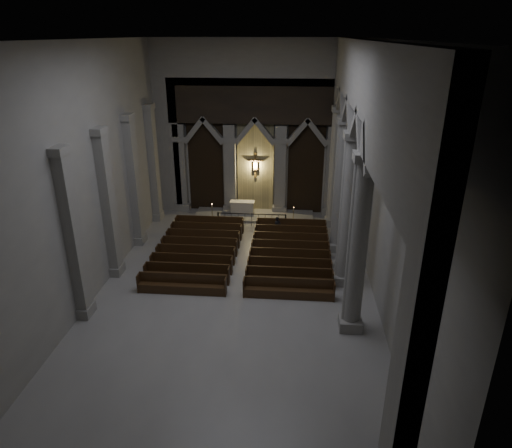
# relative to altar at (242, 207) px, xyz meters

# --- Properties ---
(room) EXTENTS (24.00, 24.10, 12.00)m
(room) POSITION_rel_altar_xyz_m (0.87, -10.80, 7.00)
(room) COLOR gray
(room) RESTS_ON ground
(sanctuary_wall) EXTENTS (14.00, 0.77, 12.00)m
(sanctuary_wall) POSITION_rel_altar_xyz_m (0.87, 0.73, 6.01)
(sanctuary_wall) COLOR gray
(sanctuary_wall) RESTS_ON ground
(right_arcade) EXTENTS (1.00, 24.00, 12.00)m
(right_arcade) POSITION_rel_altar_xyz_m (6.37, -9.47, 7.23)
(right_arcade) COLOR gray
(right_arcade) RESTS_ON ground
(left_pilasters) EXTENTS (0.60, 13.00, 8.03)m
(left_pilasters) POSITION_rel_altar_xyz_m (-5.88, -7.30, 3.31)
(left_pilasters) COLOR gray
(left_pilasters) RESTS_ON ground
(sanctuary_step) EXTENTS (8.50, 2.60, 0.15)m
(sanctuary_step) POSITION_rel_altar_xyz_m (0.87, -0.20, -0.53)
(sanctuary_step) COLOR gray
(sanctuary_step) RESTS_ON ground
(altar) EXTENTS (1.76, 0.70, 0.90)m
(altar) POSITION_rel_altar_xyz_m (0.00, 0.00, 0.00)
(altar) COLOR beige
(altar) RESTS_ON sanctuary_step
(altar_rail) EXTENTS (4.71, 0.09, 0.92)m
(altar_rail) POSITION_rel_altar_xyz_m (0.87, -1.99, 0.01)
(altar_rail) COLOR black
(altar_rail) RESTS_ON ground
(candle_stand_left) EXTENTS (0.25, 0.25, 1.49)m
(candle_stand_left) POSITION_rel_altar_xyz_m (-1.87, -1.89, -0.20)
(candle_stand_left) COLOR #A58232
(candle_stand_left) RESTS_ON ground
(candle_stand_right) EXTENTS (0.22, 0.22, 1.29)m
(candle_stand_right) POSITION_rel_altar_xyz_m (3.70, -1.51, -0.25)
(candle_stand_right) COLOR #A58232
(candle_stand_right) RESTS_ON ground
(pews) EXTENTS (9.95, 8.33, 1.01)m
(pews) POSITION_rel_altar_xyz_m (0.87, -7.06, -0.27)
(pews) COLOR black
(pews) RESTS_ON ground
(worshipper) EXTENTS (0.54, 0.44, 1.26)m
(worshipper) POSITION_rel_altar_xyz_m (2.69, -3.41, 0.03)
(worshipper) COLOR black
(worshipper) RESTS_ON ground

